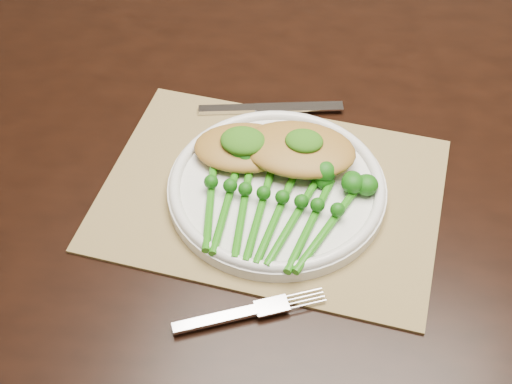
% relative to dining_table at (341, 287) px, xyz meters
% --- Properties ---
extents(dining_table, '(1.69, 1.08, 0.75)m').
position_rel_dining_table_xyz_m(dining_table, '(0.00, 0.00, 0.00)').
color(dining_table, black).
rests_on(dining_table, ground).
extents(placemat, '(0.42, 0.32, 0.00)m').
position_rel_dining_table_xyz_m(placemat, '(-0.10, -0.15, 0.37)').
color(placemat, olive).
rests_on(placemat, dining_table).
extents(dinner_plate, '(0.26, 0.26, 0.02)m').
position_rel_dining_table_xyz_m(dinner_plate, '(-0.09, -0.15, 0.39)').
color(dinner_plate, white).
rests_on(dinner_plate, placemat).
extents(knife, '(0.19, 0.06, 0.01)m').
position_rel_dining_table_xyz_m(knife, '(-0.15, -0.00, 0.38)').
color(knife, silver).
rests_on(knife, placemat).
extents(fork, '(0.15, 0.09, 0.01)m').
position_rel_dining_table_xyz_m(fork, '(-0.08, -0.31, 0.38)').
color(fork, silver).
rests_on(fork, placemat).
extents(chicken_fillet_left, '(0.14, 0.11, 0.02)m').
position_rel_dining_table_xyz_m(chicken_fillet_left, '(-0.14, -0.10, 0.40)').
color(chicken_fillet_left, '#A67930').
rests_on(chicken_fillet_left, dinner_plate).
extents(chicken_fillet_right, '(0.14, 0.10, 0.03)m').
position_rel_dining_table_xyz_m(chicken_fillet_right, '(-0.08, -0.10, 0.41)').
color(chicken_fillet_right, '#A67930').
rests_on(chicken_fillet_right, dinner_plate).
extents(pesto_dollop_left, '(0.06, 0.05, 0.02)m').
position_rel_dining_table_xyz_m(pesto_dollop_left, '(-0.14, -0.11, 0.42)').
color(pesto_dollop_left, '#1B4D0B').
rests_on(pesto_dollop_left, chicken_fillet_left).
extents(pesto_dollop_right, '(0.05, 0.04, 0.02)m').
position_rel_dining_table_xyz_m(pesto_dollop_right, '(-0.07, -0.10, 0.43)').
color(pesto_dollop_right, '#1B4D0B').
rests_on(pesto_dollop_right, chicken_fillet_right).
extents(broccolini_bundle, '(0.18, 0.19, 0.04)m').
position_rel_dining_table_xyz_m(broccolini_bundle, '(-0.09, -0.20, 0.40)').
color(broccolini_bundle, '#1D6C0E').
rests_on(broccolini_bundle, dinner_plate).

